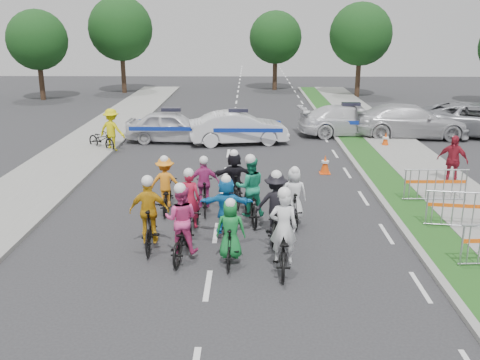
{
  "coord_description": "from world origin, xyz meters",
  "views": [
    {
      "loc": [
        0.87,
        -10.45,
        5.54
      ],
      "look_at": [
        0.63,
        4.33,
        1.1
      ],
      "focal_mm": 40.0,
      "sensor_mm": 36.0,
      "label": 1
    }
  ],
  "objects_px": {
    "police_car_2": "(350,121)",
    "civilian_sedan": "(411,121)",
    "tree_3": "(121,29)",
    "parked_bike": "(102,139)",
    "rider_7": "(294,201)",
    "rider_1": "(231,238)",
    "tree_4": "(276,38)",
    "rider_2": "(182,230)",
    "rider_4": "(275,212)",
    "rider_6": "(190,211)",
    "cone_0": "(325,165)",
    "police_car_1": "(238,128)",
    "cone_1": "(385,140)",
    "spectator_2": "(452,161)",
    "marshal_hiviz": "(112,130)",
    "tree_0": "(37,40)",
    "rider_5": "(227,211)",
    "rider_0": "(283,242)",
    "rider_8": "(250,196)",
    "civilian_suv": "(477,120)",
    "rider_11": "(234,181)",
    "tree_1": "(361,34)",
    "rider_10": "(166,190)",
    "police_car_0": "(172,126)",
    "rider_3": "(150,221)",
    "barrier_2": "(435,186)",
    "rider_9": "(205,190)",
    "barrier_1": "(463,211)"
  },
  "relations": [
    {
      "from": "police_car_2",
      "to": "civilian_sedan",
      "type": "relative_size",
      "value": 0.93
    },
    {
      "from": "tree_3",
      "to": "parked_bike",
      "type": "bearing_deg",
      "value": -80.19
    },
    {
      "from": "rider_7",
      "to": "tree_3",
      "type": "height_order",
      "value": "tree_3"
    },
    {
      "from": "rider_1",
      "to": "tree_4",
      "type": "bearing_deg",
      "value": -91.14
    },
    {
      "from": "rider_1",
      "to": "rider_2",
      "type": "xyz_separation_m",
      "value": [
        -1.18,
        0.31,
        0.06
      ]
    },
    {
      "from": "rider_4",
      "to": "rider_6",
      "type": "distance_m",
      "value": 2.31
    },
    {
      "from": "cone_0",
      "to": "police_car_1",
      "type": "bearing_deg",
      "value": 123.89
    },
    {
      "from": "rider_2",
      "to": "cone_1",
      "type": "relative_size",
      "value": 2.77
    },
    {
      "from": "spectator_2",
      "to": "marshal_hiviz",
      "type": "relative_size",
      "value": 0.96
    },
    {
      "from": "police_car_2",
      "to": "parked_bike",
      "type": "distance_m",
      "value": 12.02
    },
    {
      "from": "spectator_2",
      "to": "tree_0",
      "type": "height_order",
      "value": "tree_0"
    },
    {
      "from": "police_car_1",
      "to": "rider_5",
      "type": "bearing_deg",
      "value": 170.03
    },
    {
      "from": "rider_0",
      "to": "rider_8",
      "type": "height_order",
      "value": "rider_0"
    },
    {
      "from": "civilian_suv",
      "to": "parked_bike",
      "type": "relative_size",
      "value": 3.34
    },
    {
      "from": "rider_0",
      "to": "civilian_suv",
      "type": "xyz_separation_m",
      "value": [
        10.49,
        14.97,
        0.15
      ]
    },
    {
      "from": "rider_0",
      "to": "cone_1",
      "type": "bearing_deg",
      "value": -110.29
    },
    {
      "from": "rider_6",
      "to": "marshal_hiviz",
      "type": "height_order",
      "value": "marshal_hiviz"
    },
    {
      "from": "cone_1",
      "to": "rider_11",
      "type": "bearing_deg",
      "value": -129.91
    },
    {
      "from": "civilian_sedan",
      "to": "tree_1",
      "type": "xyz_separation_m",
      "value": [
        0.21,
        14.52,
        3.74
      ]
    },
    {
      "from": "rider_10",
      "to": "police_car_2",
      "type": "bearing_deg",
      "value": -126.25
    },
    {
      "from": "parked_bike",
      "to": "tree_4",
      "type": "xyz_separation_m",
      "value": [
        8.65,
        21.37,
        3.72
      ]
    },
    {
      "from": "rider_4",
      "to": "rider_6",
      "type": "bearing_deg",
      "value": -2.48
    },
    {
      "from": "police_car_0",
      "to": "cone_0",
      "type": "bearing_deg",
      "value": -125.99
    },
    {
      "from": "rider_2",
      "to": "civilian_sedan",
      "type": "distance_m",
      "value": 16.97
    },
    {
      "from": "rider_3",
      "to": "rider_11",
      "type": "relative_size",
      "value": 1.09
    },
    {
      "from": "rider_5",
      "to": "rider_10",
      "type": "relative_size",
      "value": 1.01
    },
    {
      "from": "civilian_suv",
      "to": "tree_0",
      "type": "distance_m",
      "value": 29.05
    },
    {
      "from": "spectator_2",
      "to": "tree_0",
      "type": "bearing_deg",
      "value": 170.75
    },
    {
      "from": "rider_4",
      "to": "barrier_2",
      "type": "relative_size",
      "value": 0.96
    },
    {
      "from": "rider_10",
      "to": "tree_3",
      "type": "distance_m",
      "value": 28.61
    },
    {
      "from": "rider_2",
      "to": "spectator_2",
      "type": "height_order",
      "value": "rider_2"
    },
    {
      "from": "rider_10",
      "to": "parked_bike",
      "type": "height_order",
      "value": "rider_10"
    },
    {
      "from": "rider_9",
      "to": "civilian_sedan",
      "type": "height_order",
      "value": "rider_9"
    },
    {
      "from": "rider_11",
      "to": "police_car_1",
      "type": "height_order",
      "value": "rider_11"
    },
    {
      "from": "rider_3",
      "to": "spectator_2",
      "type": "distance_m",
      "value": 10.99
    },
    {
      "from": "barrier_1",
      "to": "rider_8",
      "type": "bearing_deg",
      "value": 173.31
    },
    {
      "from": "barrier_1",
      "to": "tree_1",
      "type": "bearing_deg",
      "value": 85.08
    },
    {
      "from": "barrier_2",
      "to": "tree_4",
      "type": "xyz_separation_m",
      "value": [
        -3.7,
        28.47,
        3.63
      ]
    },
    {
      "from": "rider_4",
      "to": "tree_3",
      "type": "bearing_deg",
      "value": -62.93
    },
    {
      "from": "rider_11",
      "to": "tree_3",
      "type": "distance_m",
      "value": 28.6
    },
    {
      "from": "rider_9",
      "to": "police_car_2",
      "type": "bearing_deg",
      "value": -124.13
    },
    {
      "from": "rider_6",
      "to": "police_car_1",
      "type": "xyz_separation_m",
      "value": [
        1.09,
        10.9,
        0.14
      ]
    },
    {
      "from": "rider_9",
      "to": "police_car_2",
      "type": "distance_m",
      "value": 12.91
    },
    {
      "from": "rider_6",
      "to": "police_car_2",
      "type": "bearing_deg",
      "value": -109.64
    },
    {
      "from": "tree_3",
      "to": "tree_4",
      "type": "bearing_deg",
      "value": 9.46
    },
    {
      "from": "rider_7",
      "to": "tree_1",
      "type": "relative_size",
      "value": 0.25
    },
    {
      "from": "tree_3",
      "to": "tree_4",
      "type": "distance_m",
      "value": 12.19
    },
    {
      "from": "rider_2",
      "to": "rider_9",
      "type": "relative_size",
      "value": 1.1
    },
    {
      "from": "rider_6",
      "to": "civilian_suv",
      "type": "height_order",
      "value": "rider_6"
    },
    {
      "from": "rider_2",
      "to": "spectator_2",
      "type": "xyz_separation_m",
      "value": [
        8.63,
        6.08,
        0.18
      ]
    }
  ]
}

